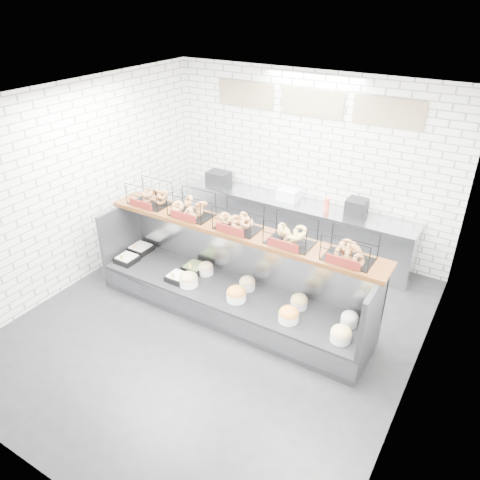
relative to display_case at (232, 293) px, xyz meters
The scene contains 5 objects.
ground 0.47m from the display_case, 91.65° to the right, with size 5.50×5.50×0.00m, color black.
room_shell 1.75m from the display_case, 92.17° to the left, with size 5.02×5.51×3.01m.
display_case is the anchor object (origin of this frame).
bagel_shelf 1.06m from the display_case, 93.63° to the left, with size 4.10×0.50×0.40m.
prep_counter 2.09m from the display_case, 90.53° to the left, with size 4.00×0.60×1.20m.
Camera 1 is at (2.91, -4.20, 4.14)m, focal length 35.00 mm.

